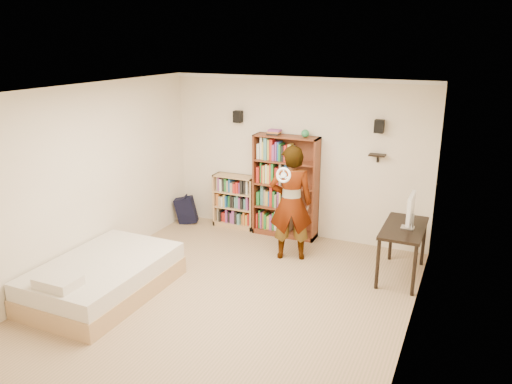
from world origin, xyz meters
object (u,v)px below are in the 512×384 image
computer_desk (402,252)px  daybed (103,274)px  tall_bookshelf (286,187)px  person (291,203)px  low_bookshelf (235,201)px

computer_desk → daybed: 4.14m
tall_bookshelf → computer_desk: (2.08, -0.79, -0.49)m
daybed → person: size_ratio=1.12×
computer_desk → daybed: computer_desk is taller
low_bookshelf → computer_desk: bearing=-14.8°
tall_bookshelf → computer_desk: bearing=-20.8°
low_bookshelf → daybed: size_ratio=0.48×
person → daybed: bearing=27.2°
tall_bookshelf → daybed: 3.34m
person → computer_desk: bearing=160.0°
person → low_bookshelf: bearing=-53.4°
computer_desk → daybed: size_ratio=0.56×
daybed → person: person is taller
person → tall_bookshelf: bearing=-85.6°
tall_bookshelf → person: 0.93m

